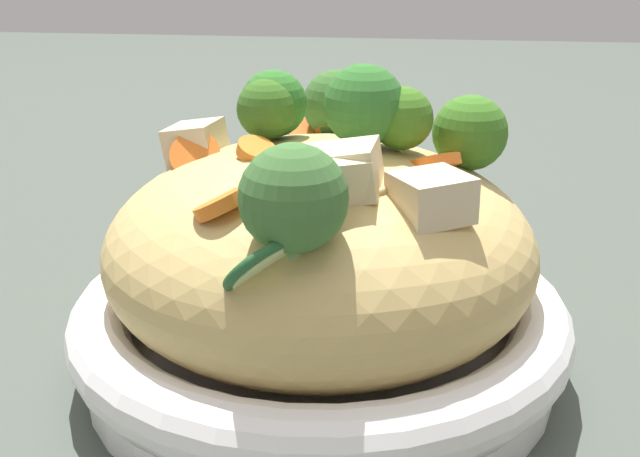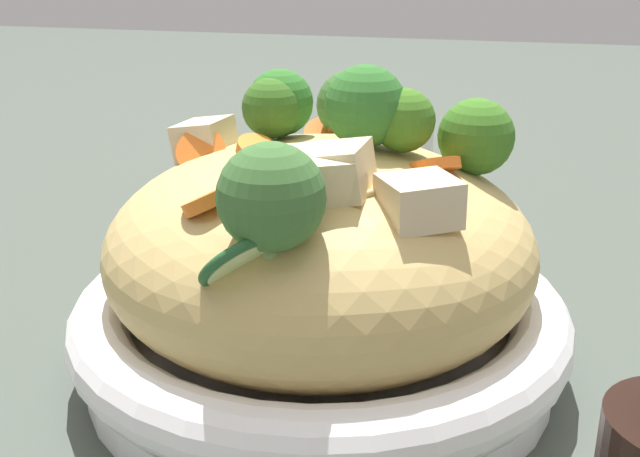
% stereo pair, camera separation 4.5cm
% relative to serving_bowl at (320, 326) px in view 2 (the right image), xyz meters
% --- Properties ---
extents(ground_plane, '(3.00, 3.00, 0.00)m').
position_rel_serving_bowl_xyz_m(ground_plane, '(0.00, 0.00, -0.03)').
color(ground_plane, '#424A42').
extents(serving_bowl, '(0.29, 0.29, 0.05)m').
position_rel_serving_bowl_xyz_m(serving_bowl, '(0.00, 0.00, 0.00)').
color(serving_bowl, white).
rests_on(serving_bowl, ground_plane).
extents(noodle_heap, '(0.24, 0.24, 0.12)m').
position_rel_serving_bowl_xyz_m(noodle_heap, '(-0.00, 0.00, 0.05)').
color(noodle_heap, tan).
rests_on(noodle_heap, serving_bowl).
extents(broccoli_florets, '(0.16, 0.23, 0.07)m').
position_rel_serving_bowl_xyz_m(broccoli_florets, '(-0.01, -0.01, 0.12)').
color(broccoli_florets, '#9DB87B').
rests_on(broccoli_florets, serving_bowl).
extents(carrot_coins, '(0.17, 0.19, 0.03)m').
position_rel_serving_bowl_xyz_m(carrot_coins, '(0.02, -0.01, 0.10)').
color(carrot_coins, orange).
rests_on(carrot_coins, serving_bowl).
extents(zucchini_slices, '(0.08, 0.11, 0.05)m').
position_rel_serving_bowl_xyz_m(zucchini_slices, '(-0.00, 0.07, 0.10)').
color(zucchini_slices, beige).
rests_on(zucchini_slices, serving_bowl).
extents(chicken_chunks, '(0.18, 0.12, 0.04)m').
position_rel_serving_bowl_xyz_m(chicken_chunks, '(-0.00, 0.03, 0.10)').
color(chicken_chunks, beige).
rests_on(chicken_chunks, serving_bowl).
extents(drinking_glass, '(0.06, 0.06, 0.09)m').
position_rel_serving_bowl_xyz_m(drinking_glass, '(-0.01, -0.28, 0.02)').
color(drinking_glass, silver).
rests_on(drinking_glass, ground_plane).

